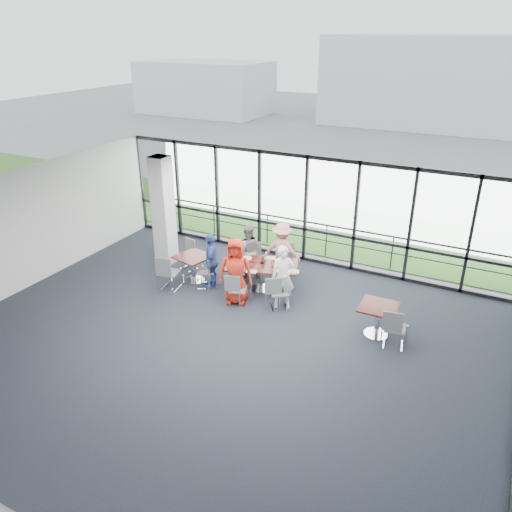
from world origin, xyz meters
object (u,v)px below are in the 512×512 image
at_px(side_table_right, 379,311).
at_px(chair_main_nr, 279,293).
at_px(diner_near_right, 283,277).
at_px(chair_spare_la, 170,272).
at_px(diner_far_left, 248,250).
at_px(chair_main_fl, 249,258).
at_px(chair_main_nl, 238,289).
at_px(chair_spare_lb, 189,256).
at_px(chair_main_end, 206,271).
at_px(diner_near_left, 236,271).
at_px(diner_end, 212,261).
at_px(structural_column, 163,211).
at_px(chair_main_fr, 283,260).
at_px(side_table_left, 193,260).
at_px(chair_spare_r, 395,328).
at_px(diner_far_right, 282,250).
at_px(main_table, 261,268).

relative_size(side_table_right, chair_main_nr, 1.00).
xyz_separation_m(diner_near_right, chair_spare_la, (-3.08, -0.51, -0.34)).
bearing_deg(diner_far_left, chair_main_fl, -100.90).
bearing_deg(chair_main_nr, chair_main_nl, 163.75).
bearing_deg(chair_spare_lb, chair_main_end, 160.65).
height_order(side_table_right, diner_near_left, diner_near_left).
xyz_separation_m(chair_main_nr, chair_spare_lb, (-3.27, 0.83, 0.00)).
height_order(diner_far_left, chair_main_end, diner_far_left).
relative_size(diner_end, chair_main_end, 1.67).
distance_m(diner_far_left, chair_main_fl, 0.45).
bearing_deg(structural_column, chair_main_fr, 12.43).
relative_size(side_table_left, side_table_right, 1.19).
relative_size(diner_end, chair_spare_la, 1.62).
relative_size(diner_near_left, chair_spare_r, 1.89).
bearing_deg(chair_main_nl, diner_far_left, 89.30).
distance_m(diner_far_left, diner_end, 1.16).
xyz_separation_m(side_table_left, diner_far_right, (2.04, 1.36, 0.17)).
distance_m(side_table_left, chair_spare_lb, 0.80).
distance_m(diner_near_left, chair_spare_r, 4.07).
bearing_deg(structural_column, diner_near_left, -21.09).
relative_size(chair_spare_la, chair_spare_r, 1.04).
bearing_deg(structural_column, chair_spare_r, -10.43).
xyz_separation_m(side_table_left, diner_near_right, (2.76, -0.17, 0.18)).
height_order(diner_far_right, diner_end, diner_far_right).
bearing_deg(chair_main_fl, diner_far_right, 156.27).
height_order(main_table, diner_near_left, diner_near_left).
height_order(diner_far_left, chair_main_nl, diner_far_left).
height_order(diner_near_right, diner_far_right, diner_near_right).
xyz_separation_m(main_table, side_table_left, (-1.87, -0.40, 0.01)).
distance_m(main_table, diner_far_left, 0.90).
relative_size(chair_main_nl, chair_spare_la, 0.88).
distance_m(structural_column, side_table_left, 1.85).
relative_size(diner_near_left, chair_main_nl, 2.07).
bearing_deg(main_table, diner_end, -177.78).
relative_size(diner_near_left, chair_main_fr, 1.92).
bearing_deg(structural_column, main_table, -4.80).
distance_m(structural_column, chair_spare_la, 2.08).
bearing_deg(diner_far_left, chair_main_fr, 177.44).
bearing_deg(chair_main_end, diner_end, 88.55).
bearing_deg(chair_main_end, diner_near_left, 46.08).
relative_size(main_table, chair_main_nl, 2.56).
height_order(diner_near_right, chair_spare_lb, diner_near_right).
height_order(chair_main_end, chair_spare_la, chair_spare_la).
bearing_deg(side_table_right, chair_main_end, 177.33).
bearing_deg(diner_far_left, chair_main_nr, 109.09).
height_order(chair_main_nr, chair_spare_r, chair_spare_r).
height_order(structural_column, diner_end, structural_column).
bearing_deg(chair_main_fl, chair_main_nl, 77.03).
relative_size(diner_near_right, chair_spare_la, 1.71).
distance_m(chair_main_nl, chair_main_end, 1.31).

